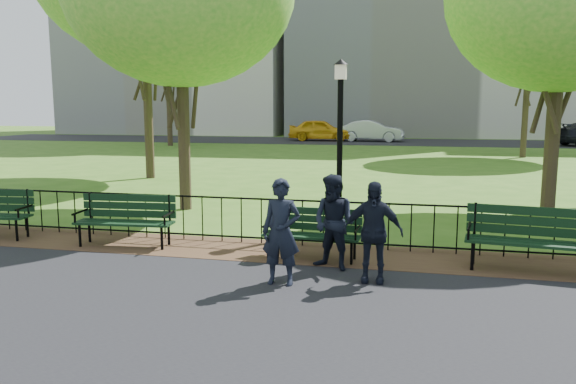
% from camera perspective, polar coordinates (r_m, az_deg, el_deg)
% --- Properties ---
extents(ground, '(120.00, 120.00, 0.00)m').
position_cam_1_polar(ground, '(8.67, 2.76, -8.92)').
color(ground, '#365F19').
extents(dirt_strip, '(60.00, 1.60, 0.01)m').
position_cam_1_polar(dirt_strip, '(10.09, 4.26, -6.32)').
color(dirt_strip, '#3B2418').
rests_on(dirt_strip, ground).
extents(far_street, '(70.00, 9.00, 0.01)m').
position_cam_1_polar(far_street, '(43.25, 10.93, 5.02)').
color(far_street, black).
rests_on(far_street, ground).
extents(iron_fence, '(24.06, 0.06, 1.00)m').
position_cam_1_polar(iron_fence, '(10.46, 4.70, -3.05)').
color(iron_fence, black).
rests_on(iron_fence, ground).
extents(apartment_west, '(22.00, 15.00, 26.00)m').
position_cam_1_polar(apartment_west, '(61.72, -10.22, 18.19)').
color(apartment_west, silver).
rests_on(apartment_west, ground).
extents(park_bench_main, '(1.70, 0.60, 0.95)m').
position_cam_1_polar(park_bench_main, '(9.71, 1.22, -3.47)').
color(park_bench_main, black).
rests_on(park_bench_main, ground).
extents(park_bench_left_a, '(1.88, 0.72, 1.05)m').
position_cam_1_polar(park_bench_left_a, '(11.06, -16.11, -2.21)').
color(park_bench_left_a, black).
rests_on(park_bench_left_a, ground).
extents(park_bench_right_a, '(2.03, 0.86, 1.12)m').
position_cam_1_polar(park_bench_right_a, '(9.74, 23.44, -3.77)').
color(park_bench_right_a, black).
rests_on(park_bench_right_a, ground).
extents(lamppost, '(0.32, 0.32, 3.59)m').
position_cam_1_polar(lamppost, '(11.80, 5.29, 5.39)').
color(lamppost, black).
rests_on(lamppost, ground).
extents(tree_far_e, '(7.30, 7.30, 10.17)m').
position_cam_1_polar(tree_far_e, '(32.11, 23.48, 15.91)').
color(tree_far_e, '#2D2116').
rests_on(tree_far_e, ground).
extents(tree_far_w, '(8.16, 8.16, 11.38)m').
position_cam_1_polar(tree_far_w, '(39.39, -12.23, 16.16)').
color(tree_far_w, '#2D2116').
rests_on(tree_far_w, ground).
extents(person_left, '(0.58, 0.38, 1.58)m').
position_cam_1_polar(person_left, '(8.24, -0.69, -4.08)').
color(person_left, black).
rests_on(person_left, asphalt_path).
extents(person_mid, '(0.84, 0.65, 1.54)m').
position_cam_1_polar(person_mid, '(9.02, 4.72, -3.10)').
color(person_mid, black).
rests_on(person_mid, asphalt_path).
extents(person_right, '(0.90, 0.38, 1.53)m').
position_cam_1_polar(person_right, '(8.46, 8.60, -4.01)').
color(person_right, black).
rests_on(person_right, asphalt_path).
extents(taxi, '(5.01, 2.28, 1.67)m').
position_cam_1_polar(taxi, '(43.90, 3.32, 6.31)').
color(taxi, gold).
rests_on(taxi, far_street).
extents(sedan_silver, '(4.97, 2.02, 1.60)m').
position_cam_1_polar(sedan_silver, '(43.48, 8.53, 6.17)').
color(sedan_silver, '#ADB1B5').
rests_on(sedan_silver, far_street).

